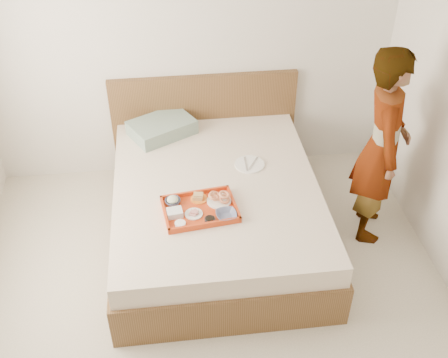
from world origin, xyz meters
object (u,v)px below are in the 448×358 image
bed (216,210)px  person (382,147)px  dinner_plate (250,164)px  tray (200,209)px

bed → person: 1.36m
dinner_plate → tray: bearing=-130.7°
dinner_plate → person: (0.95, -0.26, 0.26)m
tray → person: 1.44m
bed → dinner_plate: 0.45m
person → tray: bearing=115.1°
dinner_plate → person: person is taller
bed → dinner_plate: size_ratio=8.40×
tray → person: person is taller
bed → person: person is taller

